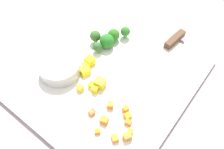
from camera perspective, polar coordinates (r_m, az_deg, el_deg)
ground_plane at (r=0.58m, az=0.00°, el=-1.33°), size 4.00×4.00×0.00m
cutting_board at (r=0.58m, az=0.00°, el=-0.98°), size 0.42×0.37×0.01m
prep_bowl at (r=0.58m, az=-12.66°, el=1.64°), size 0.10×0.10×0.03m
chef_knife at (r=0.63m, az=11.48°, el=5.10°), size 0.34×0.06×0.02m
carrot_dice_0 at (r=0.51m, az=-5.00°, el=-9.32°), size 0.01×0.01×0.01m
carrot_dice_1 at (r=0.49m, az=0.78°, el=-15.36°), size 0.02×0.02×0.01m
carrot_dice_2 at (r=0.49m, az=-3.56°, el=-13.79°), size 0.02×0.01×0.01m
carrot_dice_3 at (r=0.50m, az=4.00°, el=-11.63°), size 0.01×0.01×0.01m
carrot_dice_4 at (r=0.49m, az=4.50°, el=-13.80°), size 0.01×0.01×0.01m
carrot_dice_5 at (r=0.52m, az=3.38°, el=-8.42°), size 0.01×0.01×0.01m
carrot_dice_6 at (r=0.52m, az=-0.42°, el=-7.45°), size 0.02×0.02×0.01m
carrot_dice_7 at (r=0.50m, az=-1.95°, el=-11.16°), size 0.02×0.02×0.01m
carrot_dice_8 at (r=0.51m, az=3.87°, el=-10.16°), size 0.02×0.02×0.01m
carrot_dice_9 at (r=0.49m, az=3.79°, el=-14.94°), size 0.02×0.02×0.01m
pepper_dice_0 at (r=0.55m, az=-4.93°, el=-2.66°), size 0.01×0.02×0.01m
pepper_dice_1 at (r=0.58m, az=-6.61°, el=0.76°), size 0.03×0.03×0.02m
pepper_dice_2 at (r=0.59m, az=-6.44°, el=1.89°), size 0.03×0.03×0.02m
pepper_dice_3 at (r=0.59m, az=-5.58°, el=3.24°), size 0.02×0.03×0.02m
pepper_dice_4 at (r=0.54m, az=-4.18°, el=-3.66°), size 0.02×0.02×0.02m
pepper_dice_5 at (r=0.55m, az=-7.83°, el=-3.36°), size 0.01×0.02×0.01m
pepper_dice_6 at (r=0.55m, az=-2.98°, el=-2.15°), size 0.02×0.03×0.02m
broccoli_floret_0 at (r=0.62m, az=-3.65°, el=6.74°), size 0.03×0.03×0.03m
broccoli_floret_1 at (r=0.65m, az=0.40°, el=9.69°), size 0.03×0.03×0.03m
broccoli_floret_2 at (r=0.64m, az=-4.12°, el=9.36°), size 0.03×0.03×0.04m
broccoli_floret_3 at (r=0.63m, az=-1.28°, el=8.18°), size 0.04×0.04×0.04m
broccoli_floret_4 at (r=0.66m, az=3.29°, el=10.49°), size 0.03×0.03×0.03m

